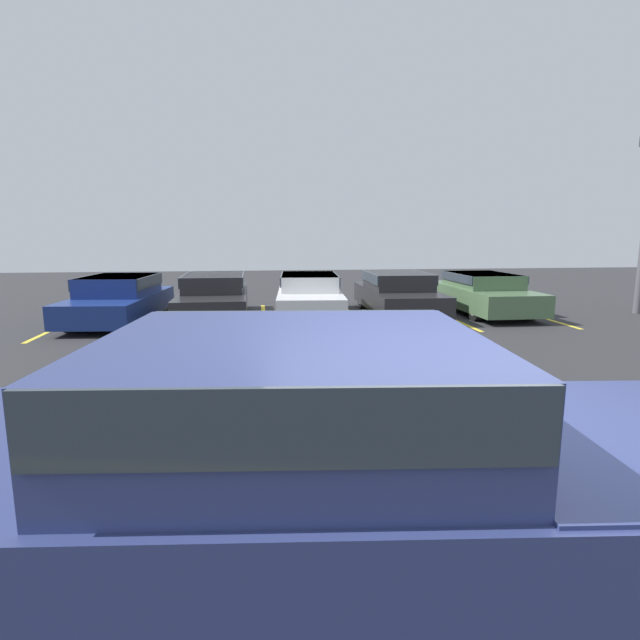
% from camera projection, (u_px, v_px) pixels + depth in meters
% --- Properties ---
extents(ground_plane, '(60.00, 60.00, 0.00)m').
position_uv_depth(ground_plane, '(456.00, 588.00, 3.35)').
color(ground_plane, '#2D2D30').
extents(stall_stripe_a, '(0.12, 5.29, 0.01)m').
position_uv_depth(stall_stripe_a, '(68.00, 322.00, 13.42)').
color(stall_stripe_a, yellow).
rests_on(stall_stripe_a, ground_plane).
extents(stall_stripe_b, '(0.12, 5.29, 0.01)m').
position_uv_depth(stall_stripe_b, '(168.00, 320.00, 13.75)').
color(stall_stripe_b, yellow).
rests_on(stall_stripe_b, ground_plane).
extents(stall_stripe_c, '(0.12, 5.29, 0.01)m').
position_uv_depth(stall_stripe_c, '(264.00, 318.00, 14.07)').
color(stall_stripe_c, yellow).
rests_on(stall_stripe_c, ground_plane).
extents(stall_stripe_d, '(0.12, 5.29, 0.01)m').
position_uv_depth(stall_stripe_d, '(355.00, 316.00, 14.39)').
color(stall_stripe_d, yellow).
rests_on(stall_stripe_d, ground_plane).
extents(stall_stripe_e, '(0.12, 5.29, 0.01)m').
position_uv_depth(stall_stripe_e, '(443.00, 315.00, 14.72)').
color(stall_stripe_e, yellow).
rests_on(stall_stripe_e, ground_plane).
extents(stall_stripe_f, '(0.12, 5.29, 0.01)m').
position_uv_depth(stall_stripe_f, '(526.00, 313.00, 15.04)').
color(stall_stripe_f, yellow).
rests_on(stall_stripe_f, ground_plane).
extents(pickup_truck, '(5.97, 2.54, 1.80)m').
position_uv_depth(pickup_truck, '(349.00, 487.00, 2.90)').
color(pickup_truck, navy).
rests_on(pickup_truck, ground_plane).
extents(parked_sedan_a, '(2.18, 4.58, 1.24)m').
position_uv_depth(parked_sedan_a, '(119.00, 298.00, 13.44)').
color(parked_sedan_a, navy).
rests_on(parked_sedan_a, ground_plane).
extents(parked_sedan_b, '(1.83, 4.81, 1.25)m').
position_uv_depth(parked_sedan_b, '(215.00, 296.00, 13.87)').
color(parked_sedan_b, '#232326').
rests_on(parked_sedan_b, ground_plane).
extents(parked_sedan_c, '(2.06, 4.83, 1.24)m').
position_uv_depth(parked_sedan_c, '(309.00, 295.00, 14.08)').
color(parked_sedan_c, silver).
rests_on(parked_sedan_c, ground_plane).
extents(parked_sedan_d, '(1.96, 4.59, 1.24)m').
position_uv_depth(parked_sedan_d, '(398.00, 292.00, 14.71)').
color(parked_sedan_d, '#232326').
rests_on(parked_sedan_d, ground_plane).
extents(parked_sedan_e, '(1.82, 4.57, 1.19)m').
position_uv_depth(parked_sedan_e, '(482.00, 292.00, 14.99)').
color(parked_sedan_e, '#4C6B47').
rests_on(parked_sedan_e, ground_plane).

